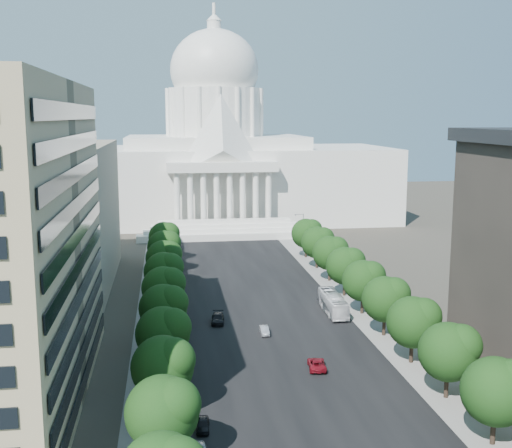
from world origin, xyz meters
name	(u,v)px	position (x,y,z in m)	size (l,w,h in m)	color
road_asphalt	(252,291)	(0.00, 90.00, 0.00)	(30.00, 260.00, 0.01)	black
sidewalk_left	(159,294)	(-19.00, 90.00, 0.00)	(8.00, 260.00, 0.02)	gray
sidewalk_right	(341,287)	(19.00, 90.00, 0.00)	(8.00, 260.00, 0.02)	gray
capitol	(216,162)	(0.00, 184.89, 20.01)	(120.00, 56.00, 73.00)	white
office_block_left_far	(17,217)	(-48.00, 100.00, 15.00)	(38.00, 52.00, 30.00)	gray
tree_l_b	(165,410)	(-17.66, 23.81, 6.45)	(7.79, 7.60, 9.97)	#33261C
tree_l_c	(165,365)	(-17.66, 35.81, 6.45)	(7.79, 7.60, 9.97)	#33261C
tree_l_d	(165,332)	(-17.66, 47.81, 6.45)	(7.79, 7.60, 9.97)	#33261C
tree_l_e	(165,307)	(-17.66, 59.81, 6.45)	(7.79, 7.60, 9.97)	#33261C
tree_l_f	(165,287)	(-17.66, 71.81, 6.45)	(7.79, 7.60, 9.97)	#33261C
tree_l_g	(165,270)	(-17.66, 83.81, 6.45)	(7.79, 7.60, 9.97)	#33261C
tree_l_h	(165,257)	(-17.66, 95.81, 6.45)	(7.79, 7.60, 9.97)	#33261C
tree_l_i	(165,246)	(-17.66, 107.81, 6.45)	(7.79, 7.60, 9.97)	#33261C
tree_l_j	(165,236)	(-17.66, 119.81, 6.45)	(7.79, 7.60, 9.97)	#33261C
tree_r_b	(500,390)	(18.34, 23.81, 6.45)	(7.79, 7.60, 9.97)	#33261C
tree_r_c	(451,350)	(18.34, 35.81, 6.45)	(7.79, 7.60, 9.97)	#33261C
tree_r_d	(415,321)	(18.34, 47.81, 6.45)	(7.79, 7.60, 9.97)	#33261C
tree_r_e	(387,298)	(18.34, 59.81, 6.45)	(7.79, 7.60, 9.97)	#33261C
tree_r_f	(365,279)	(18.34, 71.81, 6.45)	(7.79, 7.60, 9.97)	#33261C
tree_r_g	(347,264)	(18.34, 83.81, 6.45)	(7.79, 7.60, 9.97)	#33261C
tree_r_h	(331,252)	(18.34, 95.81, 6.45)	(7.79, 7.60, 9.97)	#33261C
tree_r_i	(319,242)	(18.34, 107.81, 6.45)	(7.79, 7.60, 9.97)	#33261C
tree_r_j	(308,232)	(18.34, 119.81, 6.45)	(7.79, 7.60, 9.97)	#33261C
streetlight_b	(466,357)	(19.90, 35.00, 5.82)	(2.61, 0.44, 9.00)	gray
streetlight_c	(396,301)	(19.90, 60.00, 5.82)	(2.61, 0.44, 9.00)	gray
streetlight_d	(352,266)	(19.90, 85.00, 5.82)	(2.61, 0.44, 9.00)	gray
streetlight_e	(323,242)	(19.90, 110.00, 5.82)	(2.61, 0.44, 9.00)	gray
streetlight_f	(301,225)	(19.90, 135.00, 5.82)	(2.61, 0.44, 9.00)	gray
car_dark_a	(203,425)	(-13.50, 31.62, 0.64)	(1.52, 3.78, 1.29)	black
car_silver	(264,330)	(-1.50, 63.23, 0.65)	(1.37, 3.93, 1.29)	#A7A9AF
car_red	(317,364)	(3.71, 47.50, 0.72)	(2.38, 5.15, 1.43)	maroon
car_dark_b	(218,319)	(-8.67, 70.11, 0.78)	(2.19, 5.39, 1.56)	black
city_bus	(333,303)	(12.78, 73.06, 1.80)	(3.03, 12.93, 3.60)	silver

